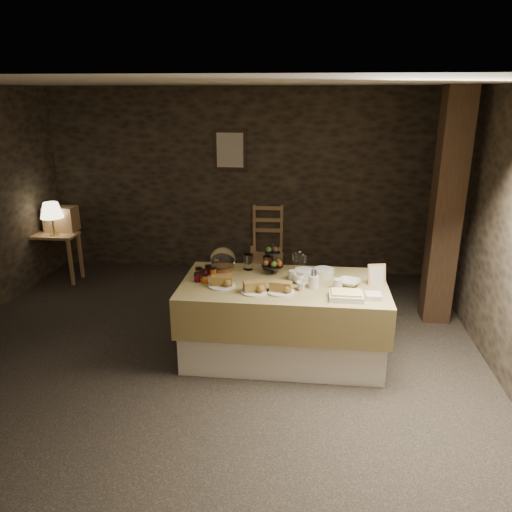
# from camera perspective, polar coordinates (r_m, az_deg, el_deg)

# --- Properties ---
(ground_plane) EXTENTS (5.50, 5.00, 0.01)m
(ground_plane) POSITION_cam_1_polar(r_m,az_deg,el_deg) (5.23, -5.33, -10.68)
(ground_plane) COLOR black
(ground_plane) RESTS_ON ground
(room_shell) EXTENTS (5.52, 5.02, 2.60)m
(room_shell) POSITION_cam_1_polar(r_m,az_deg,el_deg) (4.68, -5.89, 6.28)
(room_shell) COLOR black
(room_shell) RESTS_ON ground
(buffet_table) EXTENTS (1.97, 1.05, 0.78)m
(buffet_table) POSITION_cam_1_polar(r_m,az_deg,el_deg) (4.93, 3.13, -6.67)
(buffet_table) COLOR white
(buffet_table) RESTS_ON ground_plane
(console_table) EXTENTS (0.63, 0.36, 0.67)m
(console_table) POSITION_cam_1_polar(r_m,az_deg,el_deg) (7.38, -22.07, 1.37)
(console_table) COLOR #99784B
(console_table) RESTS_ON ground_plane
(table_lamp) EXTENTS (0.30, 0.30, 0.45)m
(table_lamp) POSITION_cam_1_polar(r_m,az_deg,el_deg) (7.20, -22.35, 4.81)
(table_lamp) COLOR #B69944
(table_lamp) RESTS_ON console_table
(wine_rack) EXTENTS (0.42, 0.26, 0.34)m
(wine_rack) POSITION_cam_1_polar(r_m,az_deg,el_deg) (7.44, -21.38, 3.98)
(wine_rack) COLOR #99784B
(wine_rack) RESTS_ON console_table
(chair) EXTENTS (0.47, 0.45, 0.77)m
(chair) POSITION_cam_1_polar(r_m,az_deg,el_deg) (7.16, 1.30, 1.34)
(chair) COLOR #99784B
(chair) RESTS_ON ground_plane
(timber_column) EXTENTS (0.30, 0.30, 2.60)m
(timber_column) POSITION_cam_1_polar(r_m,az_deg,el_deg) (5.85, 20.91, 4.98)
(timber_column) COLOR black
(timber_column) RESTS_ON ground_plane
(framed_picture) EXTENTS (0.45, 0.04, 0.55)m
(framed_picture) POSITION_cam_1_polar(r_m,az_deg,el_deg) (7.07, -2.97, 12.00)
(framed_picture) COLOR #312219
(framed_picture) RESTS_ON room_shell
(plate_stack_a) EXTENTS (0.19, 0.19, 0.10)m
(plate_stack_a) POSITION_cam_1_polar(r_m,az_deg,el_deg) (4.89, 5.52, -2.11)
(plate_stack_a) COLOR silver
(plate_stack_a) RESTS_ON buffet_table
(plate_stack_b) EXTENTS (0.20, 0.20, 0.08)m
(plate_stack_b) POSITION_cam_1_polar(r_m,az_deg,el_deg) (4.98, 7.75, -1.91)
(plate_stack_b) COLOR silver
(plate_stack_b) RESTS_ON buffet_table
(cutlery_holder) EXTENTS (0.10, 0.10, 0.12)m
(cutlery_holder) POSITION_cam_1_polar(r_m,az_deg,el_deg) (4.69, 6.60, -2.95)
(cutlery_holder) COLOR silver
(cutlery_holder) RESTS_ON buffet_table
(cup_a) EXTENTS (0.12, 0.12, 0.09)m
(cup_a) POSITION_cam_1_polar(r_m,az_deg,el_deg) (4.79, 4.89, -2.60)
(cup_a) COLOR silver
(cup_a) RESTS_ON buffet_table
(cup_b) EXTENTS (0.12, 0.12, 0.08)m
(cup_b) POSITION_cam_1_polar(r_m,az_deg,el_deg) (4.63, 5.18, -3.45)
(cup_b) COLOR silver
(cup_b) RESTS_ON buffet_table
(mug_c) EXTENTS (0.09, 0.09, 0.09)m
(mug_c) POSITION_cam_1_polar(r_m,az_deg,el_deg) (4.87, 4.25, -2.20)
(mug_c) COLOR silver
(mug_c) RESTS_ON buffet_table
(mug_d) EXTENTS (0.08, 0.08, 0.09)m
(mug_d) POSITION_cam_1_polar(r_m,az_deg,el_deg) (4.72, 9.35, -3.14)
(mug_d) COLOR silver
(mug_d) RESTS_ON buffet_table
(bowl) EXTENTS (0.26, 0.26, 0.05)m
(bowl) POSITION_cam_1_polar(r_m,az_deg,el_deg) (4.82, 10.59, -2.98)
(bowl) COLOR silver
(bowl) RESTS_ON buffet_table
(cake_dome) EXTENTS (0.26, 0.26, 0.26)m
(cake_dome) POSITION_cam_1_polar(r_m,az_deg,el_deg) (5.09, -3.81, -0.60)
(cake_dome) COLOR #99784B
(cake_dome) RESTS_ON buffet_table
(fruit_stand) EXTENTS (0.22, 0.22, 0.31)m
(fruit_stand) POSITION_cam_1_polar(r_m,az_deg,el_deg) (5.00, 1.93, -0.68)
(fruit_stand) COLOR black
(fruit_stand) RESTS_ON buffet_table
(bread_platter_left) EXTENTS (0.26, 0.26, 0.11)m
(bread_platter_left) POSITION_cam_1_polar(r_m,az_deg,el_deg) (4.71, -3.93, -3.03)
(bread_platter_left) COLOR silver
(bread_platter_left) RESTS_ON buffet_table
(bread_platter_center) EXTENTS (0.26, 0.26, 0.11)m
(bread_platter_center) POSITION_cam_1_polar(r_m,az_deg,el_deg) (4.57, -0.18, -3.68)
(bread_platter_center) COLOR silver
(bread_platter_center) RESTS_ON buffet_table
(bread_platter_right) EXTENTS (0.26, 0.26, 0.11)m
(bread_platter_right) POSITION_cam_1_polar(r_m,az_deg,el_deg) (4.57, 2.85, -3.70)
(bread_platter_right) COLOR silver
(bread_platter_right) RESTS_ON buffet_table
(jam_jars) EXTENTS (0.20, 0.32, 0.07)m
(jam_jars) POSITION_cam_1_polar(r_m,az_deg,el_deg) (4.94, -5.91, -2.10)
(jam_jars) COLOR #5F0614
(jam_jars) RESTS_ON buffet_table
(tart_dish) EXTENTS (0.30, 0.22, 0.07)m
(tart_dish) POSITION_cam_1_polar(r_m,az_deg,el_deg) (4.50, 10.27, -4.45)
(tart_dish) COLOR silver
(tart_dish) RESTS_ON buffet_table
(square_dish) EXTENTS (0.14, 0.14, 0.04)m
(square_dish) POSITION_cam_1_polar(r_m,az_deg,el_deg) (4.56, 13.24, -4.47)
(square_dish) COLOR silver
(square_dish) RESTS_ON buffet_table
(menu_frame) EXTENTS (0.18, 0.10, 0.22)m
(menu_frame) POSITION_cam_1_polar(r_m,az_deg,el_deg) (4.87, 13.64, -2.17)
(menu_frame) COLOR #99784B
(menu_frame) RESTS_ON buffet_table
(storage_jar_a) EXTENTS (0.10, 0.10, 0.16)m
(storage_jar_a) POSITION_cam_1_polar(r_m,az_deg,el_deg) (5.13, -0.88, -0.67)
(storage_jar_a) COLOR white
(storage_jar_a) RESTS_ON buffet_table
(storage_jar_b) EXTENTS (0.09, 0.09, 0.14)m
(storage_jar_b) POSITION_cam_1_polar(r_m,az_deg,el_deg) (5.14, 1.29, -0.76)
(storage_jar_b) COLOR white
(storage_jar_b) RESTS_ON buffet_table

